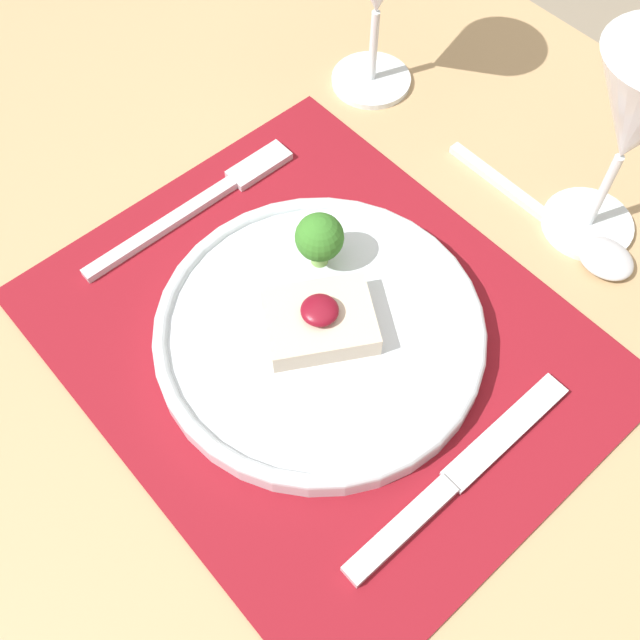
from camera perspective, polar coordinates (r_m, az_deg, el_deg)
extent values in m
plane|color=gray|center=(1.28, -0.01, -17.98)|extent=(8.00, 8.00, 0.00)
cube|color=tan|center=(0.60, -0.02, -2.24)|extent=(1.59, 0.90, 0.03)
cylinder|color=tan|center=(1.42, -8.44, 19.19)|extent=(0.06, 0.06, 0.71)
cube|color=maroon|center=(0.59, -0.02, -1.46)|extent=(0.42, 0.35, 0.00)
cylinder|color=silver|center=(0.58, 0.00, -0.61)|extent=(0.26, 0.26, 0.02)
torus|color=silver|center=(0.58, 0.00, -0.21)|extent=(0.26, 0.26, 0.01)
cube|color=beige|center=(0.56, 0.22, -0.40)|extent=(0.10, 0.10, 0.02)
ellipsoid|color=maroon|center=(0.55, 0.23, 0.43)|extent=(0.03, 0.03, 0.01)
cylinder|color=#84B256|center=(0.60, -0.04, 5.03)|extent=(0.01, 0.01, 0.02)
sphere|color=#387A28|center=(0.58, -0.04, 6.34)|extent=(0.04, 0.04, 0.04)
cube|color=silver|center=(0.66, -11.95, 6.92)|extent=(0.01, 0.15, 0.01)
cube|color=silver|center=(0.69, -4.66, 11.68)|extent=(0.02, 0.06, 0.01)
cube|color=silver|center=(0.53, 6.18, -15.57)|extent=(0.02, 0.10, 0.01)
cube|color=silver|center=(0.57, 13.98, -8.23)|extent=(0.02, 0.12, 0.00)
cube|color=silver|center=(0.69, 14.71, 9.25)|extent=(0.15, 0.01, 0.01)
ellipsoid|color=silver|center=(0.67, 20.94, 4.42)|extent=(0.05, 0.04, 0.01)
cylinder|color=white|center=(0.69, 19.68, 6.91)|extent=(0.08, 0.08, 0.01)
cylinder|color=white|center=(0.66, 20.76, 9.16)|extent=(0.01, 0.01, 0.08)
cylinder|color=white|center=(0.78, 3.91, 17.78)|extent=(0.08, 0.08, 0.01)
cylinder|color=white|center=(0.75, 4.10, 20.09)|extent=(0.01, 0.01, 0.07)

